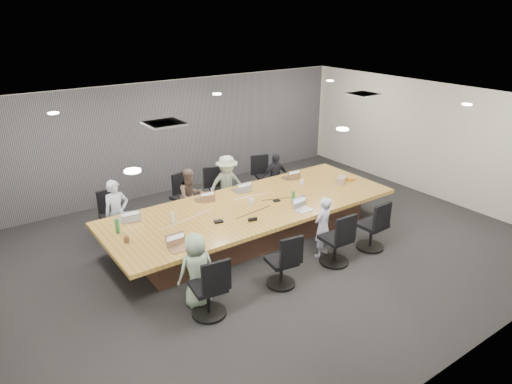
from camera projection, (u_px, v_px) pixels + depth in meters
floor at (268, 247)px, 9.07m from camera, size 10.00×8.00×0.00m
ceiling at (269, 107)px, 8.02m from camera, size 10.00×8.00×0.00m
wall_back at (174, 136)px, 11.57m from camera, size 10.00×0.00×2.80m
wall_front at (465, 276)px, 5.51m from camera, size 10.00×0.00×2.80m
wall_right at (431, 140)px, 11.22m from camera, size 0.00×8.00×2.80m
curtain at (176, 137)px, 11.51m from camera, size 9.80×0.04×2.80m
conference_table at (253, 220)px, 9.30m from camera, size 6.00×2.20×0.74m
chair_0 at (113, 220)px, 9.35m from camera, size 0.51×0.51×0.74m
chair_1 at (184, 201)px, 10.21m from camera, size 0.64×0.64×0.80m
chair_2 at (220, 193)px, 10.71m from camera, size 0.65×0.65×0.75m
chair_3 at (266, 180)px, 11.43m from camera, size 0.70×0.70×0.83m
chair_4 at (208, 291)px, 6.92m from camera, size 0.64×0.64×0.85m
chair_5 at (281, 265)px, 7.69m from camera, size 0.59×0.59×0.78m
chair_6 at (335, 243)px, 8.35m from camera, size 0.60×0.60×0.85m
chair_7 at (372, 229)px, 8.87m from camera, size 0.59×0.59×0.84m
person_0 at (117, 213)px, 8.97m from camera, size 0.50×0.34×1.35m
laptop_0 at (127, 219)px, 8.52m from camera, size 0.39×0.30×0.02m
person_1 at (191, 197)px, 9.86m from camera, size 0.63×0.50×1.26m
laptop_1 at (203, 200)px, 9.39m from camera, size 0.35×0.28×0.02m
person_2 at (227, 185)px, 10.33m from camera, size 0.98×0.69×1.38m
laptop_2 at (240, 190)px, 9.89m from camera, size 0.35×0.24×0.02m
person_3 at (275, 177)px, 11.10m from camera, size 0.73×0.40×1.18m
laptop_3 at (289, 177)px, 10.62m from camera, size 0.34×0.25×0.02m
person_4 at (197, 270)px, 7.11m from camera, size 0.62×0.42×1.24m
laptop_4 at (180, 249)px, 7.48m from camera, size 0.35×0.24×0.02m
person_6 at (323, 227)px, 8.55m from camera, size 0.48×0.36×1.20m
laptop_6 at (304, 210)px, 8.91m from camera, size 0.37×0.27×0.02m
bottle_green_left at (117, 226)px, 7.98m from camera, size 0.07×0.07×0.26m
bottle_green_right at (293, 197)px, 9.24m from camera, size 0.08×0.08×0.24m
bottle_clear at (172, 218)px, 8.32m from camera, size 0.08×0.08×0.23m
cup_white_far at (252, 201)px, 9.19m from camera, size 0.10×0.10×0.11m
cup_white_near at (302, 182)px, 10.23m from camera, size 0.11×0.11×0.11m
mug_brown at (126, 239)px, 7.69m from camera, size 0.11×0.11×0.11m
mic_left at (218, 221)px, 8.42m from camera, size 0.19×0.15×0.03m
mic_right at (277, 201)px, 9.33m from camera, size 0.14×0.10×0.03m
stapler at (253, 219)px, 8.46m from camera, size 0.18×0.08×0.06m
canvas_bag at (341, 180)px, 10.28m from camera, size 0.32×0.29×0.15m
snack_packet at (351, 179)px, 10.49m from camera, size 0.21×0.17×0.04m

